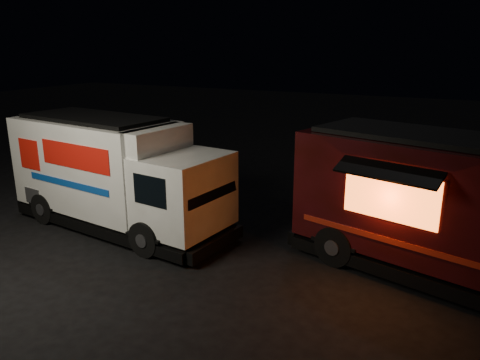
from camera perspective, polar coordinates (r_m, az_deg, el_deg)
name	(u,v)px	position (r m, az deg, el deg)	size (l,w,h in m)	color
ground	(140,244)	(12.70, -12.06, -7.63)	(80.00, 80.00, 0.00)	black
white_truck	(119,174)	(13.49, -14.52, 0.70)	(6.90, 2.35, 3.13)	white
red_truck	(448,209)	(11.18, 24.07, -3.25)	(6.89, 2.53, 3.21)	#3D0B10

